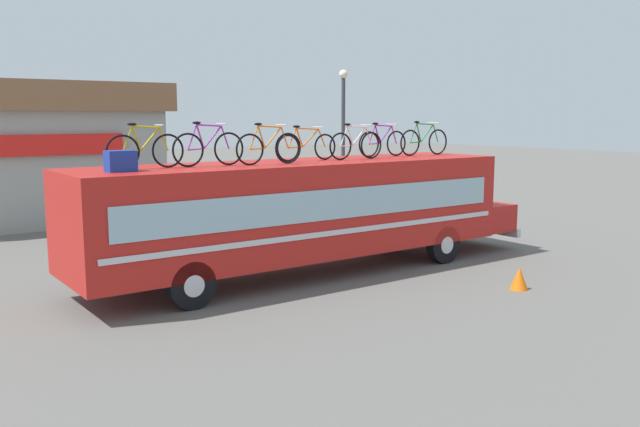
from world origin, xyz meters
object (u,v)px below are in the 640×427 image
Objects in this scene: rooftop_bicycle_3 at (269,147)px; traffic_cone at (519,278)px; rooftop_bicycle_1 at (146,150)px; bus at (307,208)px; rooftop_bicycle_2 at (209,148)px; rooftop_bicycle_4 at (307,146)px; rooftop_bicycle_5 at (356,144)px; rooftop_bicycle_6 at (383,142)px; rooftop_bicycle_7 at (424,141)px; street_lamp at (343,131)px; luggage_bag_1 at (121,161)px.

traffic_cone is at bearing -41.38° from rooftop_bicycle_3.
bus is at bearing -1.59° from rooftop_bicycle_1.
rooftop_bicycle_2 reaches higher than rooftop_bicycle_1.
rooftop_bicycle_1 reaches higher than rooftop_bicycle_4.
rooftop_bicycle_2 is (-2.63, -0.02, 1.55)m from bus.
rooftop_bicycle_2 is 4.03m from rooftop_bicycle_5.
rooftop_bicycle_2 is at bearing -179.49° from bus.
rooftop_bicycle_4 is at bearing 21.24° from rooftop_bicycle_3.
rooftop_bicycle_6 is 3.25× the size of traffic_cone.
rooftop_bicycle_4 is 1.05× the size of rooftop_bicycle_6.
rooftop_bicycle_1 is 1.01× the size of rooftop_bicycle_5.
rooftop_bicycle_2 reaches higher than bus.
rooftop_bicycle_3 is (-1.29, -0.36, 1.54)m from bus.
rooftop_bicycle_7 is at bearing 1.40° from rooftop_bicycle_2.
street_lamp reaches higher than rooftop_bicycle_5.
rooftop_bicycle_3 is 0.96× the size of rooftop_bicycle_7.
traffic_cone is at bearing -56.68° from rooftop_bicycle_4.
rooftop_bicycle_4 is 3.41× the size of traffic_cone.
rooftop_bicycle_4 is (1.41, 0.55, -0.03)m from rooftop_bicycle_3.
traffic_cone is at bearing -54.37° from bus.
rooftop_bicycle_1 is at bearing -179.79° from rooftop_bicycle_7.
rooftop_bicycle_1 is at bearing 178.41° from bus.
luggage_bag_1 is 3.39m from rooftop_bicycle_3.
rooftop_bicycle_6 is at bearing 5.06° from luggage_bag_1.
bus is at bearing 0.51° from rooftop_bicycle_2.
rooftop_bicycle_2 reaches higher than rooftop_bicycle_7.
rooftop_bicycle_7 is at bearing 5.85° from rooftop_bicycle_5.
luggage_bag_1 is at bearing -176.21° from bus.
traffic_cone is (2.80, -4.26, -2.86)m from rooftop_bicycle_4.
rooftop_bicycle_7 is 5.23m from traffic_cone.
rooftop_bicycle_1 is at bearing 31.65° from luggage_bag_1.
street_lamp is (7.28, 6.61, 0.15)m from rooftop_bicycle_3.
rooftop_bicycle_1 is at bearing 177.43° from rooftop_bicycle_5.
rooftop_bicycle_5 is at bearing -174.15° from rooftop_bicycle_7.
rooftop_bicycle_6 is 1.36m from rooftop_bicycle_7.
rooftop_bicycle_3 is 9.84m from street_lamp.
rooftop_bicycle_6 is at bearing 3.39° from rooftop_bicycle_4.
rooftop_bicycle_7 reaches higher than bus.
luggage_bag_1 is (-4.68, -0.31, 1.35)m from bus.
bus is 2.07m from rooftop_bicycle_5.
rooftop_bicycle_6 is at bearing 1.99° from rooftop_bicycle_1.
luggage_bag_1 is at bearing 153.67° from traffic_cone.
bus is 7.37× the size of rooftop_bicycle_1.
bus is at bearing 15.46° from rooftop_bicycle_3.
rooftop_bicycle_2 is at bearing 7.94° from luggage_bag_1.
rooftop_bicycle_1 is 1.38m from rooftop_bicycle_2.
rooftop_bicycle_4 is 5.85m from traffic_cone.
rooftop_bicycle_3 is at bearing -164.54° from bus.
traffic_cone is (7.60, -3.76, -2.71)m from luggage_bag_1.
rooftop_bicycle_7 reaches higher than luggage_bag_1.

